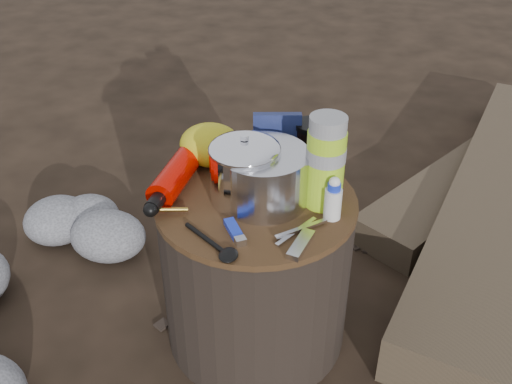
% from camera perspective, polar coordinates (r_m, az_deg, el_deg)
% --- Properties ---
extents(ground, '(60.00, 60.00, 0.00)m').
position_cam_1_polar(ground, '(1.74, 0.00, -13.26)').
color(ground, black).
rests_on(ground, ground).
extents(stump, '(0.50, 0.50, 0.46)m').
position_cam_1_polar(stump, '(1.59, 0.00, -7.59)').
color(stump, black).
rests_on(stump, ground).
extents(rock_ring, '(0.41, 0.90, 0.18)m').
position_cam_1_polar(rock_ring, '(1.90, -21.26, -7.80)').
color(rock_ring, slate).
rests_on(rock_ring, ground).
extents(log_main, '(0.79, 1.84, 0.15)m').
position_cam_1_polar(log_main, '(2.29, 22.34, -0.66)').
color(log_main, '#403426').
rests_on(log_main, ground).
extents(log_small, '(0.95, 1.24, 0.11)m').
position_cam_1_polar(log_small, '(2.48, 20.84, 1.78)').
color(log_small, '#403426').
rests_on(log_small, ground).
extents(foil_windscreen, '(0.22, 0.22, 0.13)m').
position_cam_1_polar(foil_windscreen, '(1.41, 0.76, 1.51)').
color(foil_windscreen, '#BBBCC2').
rests_on(foil_windscreen, stump).
extents(camping_pot, '(0.17, 0.17, 0.17)m').
position_cam_1_polar(camping_pot, '(1.40, -1.09, 2.15)').
color(camping_pot, silver).
rests_on(camping_pot, stump).
extents(fuel_bottle, '(0.09, 0.30, 0.07)m').
position_cam_1_polar(fuel_bottle, '(1.49, -7.72, 1.72)').
color(fuel_bottle, '#BF0900').
rests_on(fuel_bottle, stump).
extents(thermos, '(0.09, 0.09, 0.23)m').
position_cam_1_polar(thermos, '(1.38, 6.75, 2.87)').
color(thermos, '#9DCF1F').
rests_on(thermos, stump).
extents(travel_mug, '(0.09, 0.09, 0.13)m').
position_cam_1_polar(travel_mug, '(1.55, 5.38, 4.46)').
color(travel_mug, black).
rests_on(travel_mug, stump).
extents(stuff_sack, '(0.17, 0.14, 0.11)m').
position_cam_1_polar(stuff_sack, '(1.57, -4.40, 4.57)').
color(stuff_sack, gold).
rests_on(stuff_sack, stump).
extents(food_pouch, '(0.13, 0.05, 0.16)m').
position_cam_1_polar(food_pouch, '(1.53, 2.05, 4.79)').
color(food_pouch, '#151D4D').
rests_on(food_pouch, stump).
extents(lighter, '(0.07, 0.09, 0.02)m').
position_cam_1_polar(lighter, '(1.33, -2.20, -3.61)').
color(lighter, '#1A31C1').
rests_on(lighter, stump).
extents(multitool, '(0.05, 0.11, 0.01)m').
position_cam_1_polar(multitool, '(1.29, 4.37, -5.11)').
color(multitool, silver).
rests_on(multitool, stump).
extents(pot_grabber, '(0.12, 0.13, 0.01)m').
position_cam_1_polar(pot_grabber, '(1.34, 3.93, -3.75)').
color(pot_grabber, silver).
rests_on(pot_grabber, stump).
extents(spork, '(0.15, 0.13, 0.01)m').
position_cam_1_polar(spork, '(1.31, -4.86, -4.51)').
color(spork, black).
rests_on(spork, stump).
extents(squeeze_bottle, '(0.04, 0.04, 0.10)m').
position_cam_1_polar(squeeze_bottle, '(1.37, 7.49, -0.78)').
color(squeeze_bottle, silver).
rests_on(squeeze_bottle, stump).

